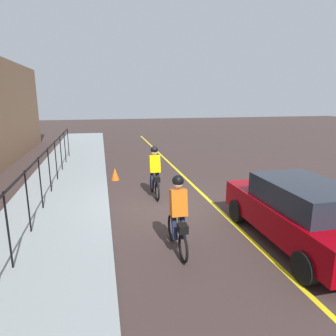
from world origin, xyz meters
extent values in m
plane|color=#382B28|center=(0.00, 0.00, 0.00)|extent=(80.00, 80.00, 0.00)
cube|color=yellow|center=(0.00, -1.60, 0.00)|extent=(36.00, 0.12, 0.01)
cube|color=gray|center=(0.00, 3.40, 0.07)|extent=(40.00, 3.20, 0.15)
cylinder|color=black|center=(-3.25, 3.80, 0.95)|extent=(0.04, 0.04, 1.60)
cylinder|color=black|center=(-1.55, 3.80, 0.95)|extent=(0.04, 0.04, 1.60)
cylinder|color=black|center=(0.15, 3.80, 0.95)|extent=(0.04, 0.04, 1.60)
cylinder|color=black|center=(1.85, 3.80, 0.95)|extent=(0.04, 0.04, 1.60)
cylinder|color=black|center=(3.55, 3.80, 0.95)|extent=(0.04, 0.04, 1.60)
cylinder|color=black|center=(5.25, 3.80, 0.95)|extent=(0.04, 0.04, 1.60)
cylinder|color=black|center=(6.95, 3.80, 0.95)|extent=(0.04, 0.04, 1.60)
cylinder|color=black|center=(8.64, 3.80, 0.95)|extent=(0.04, 0.04, 1.60)
cube|color=black|center=(1.00, 3.80, 1.70)|extent=(15.29, 0.04, 0.04)
torus|color=black|center=(1.52, 0.16, 0.33)|extent=(0.66, 0.06, 0.66)
torus|color=black|center=(0.47, 0.15, 0.33)|extent=(0.66, 0.06, 0.66)
cube|color=black|center=(1.00, 0.16, 0.58)|extent=(0.93, 0.05, 0.24)
cylinder|color=black|center=(0.85, 0.16, 0.73)|extent=(0.03, 0.03, 0.35)
cube|color=#FECD04|center=(0.90, 0.16, 1.21)|extent=(0.34, 0.36, 0.63)
sphere|color=tan|center=(0.95, 0.16, 1.62)|extent=(0.22, 0.22, 0.22)
sphere|color=black|center=(0.95, 0.16, 1.70)|extent=(0.26, 0.26, 0.26)
cylinder|color=#191E38|center=(0.88, 0.26, 0.68)|extent=(0.34, 0.12, 0.65)
cylinder|color=#191E38|center=(0.88, 0.06, 0.68)|extent=(0.34, 0.12, 0.65)
cube|color=black|center=(0.52, 0.15, 0.75)|extent=(0.24, 0.20, 0.18)
torus|color=black|center=(-2.48, 0.34, 0.33)|extent=(0.66, 0.06, 0.66)
torus|color=black|center=(-3.53, 0.33, 0.33)|extent=(0.66, 0.06, 0.66)
cube|color=black|center=(-3.01, 0.34, 0.58)|extent=(0.93, 0.05, 0.24)
cylinder|color=black|center=(-3.16, 0.33, 0.73)|extent=(0.03, 0.03, 0.35)
cube|color=#CC5F13|center=(-3.11, 0.33, 1.21)|extent=(0.34, 0.36, 0.63)
sphere|color=tan|center=(-3.06, 0.33, 1.62)|extent=(0.22, 0.22, 0.22)
sphere|color=black|center=(-3.06, 0.33, 1.70)|extent=(0.26, 0.26, 0.26)
cylinder|color=#191E38|center=(-3.13, 0.43, 0.68)|extent=(0.34, 0.12, 0.65)
cylinder|color=#191E38|center=(-3.13, 0.23, 0.68)|extent=(0.34, 0.12, 0.65)
cube|color=black|center=(-3.48, 0.33, 0.75)|extent=(0.24, 0.20, 0.18)
cube|color=#8A010A|center=(-3.28, -2.59, 0.67)|extent=(4.41, 1.82, 0.70)
cube|color=#1E232D|center=(-3.48, -2.59, 1.30)|extent=(2.47, 1.59, 0.56)
cylinder|color=black|center=(-1.78, -1.75, 0.32)|extent=(0.64, 0.22, 0.64)
cylinder|color=black|center=(-1.79, -3.45, 0.32)|extent=(0.64, 0.22, 0.64)
cylinder|color=black|center=(-4.77, -1.74, 0.32)|extent=(0.64, 0.22, 0.64)
cone|color=#F35E14|center=(3.47, 1.44, 0.26)|extent=(0.36, 0.36, 0.52)
camera|label=1|loc=(-9.21, 1.93, 3.49)|focal=32.12mm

